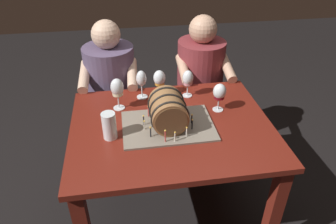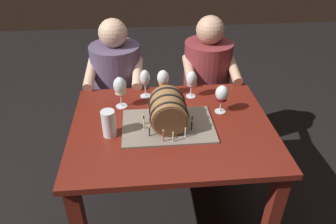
# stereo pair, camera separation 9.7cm
# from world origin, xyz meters

# --- Properties ---
(ground_plane) EXTENTS (8.00, 8.00, 0.00)m
(ground_plane) POSITION_xyz_m (0.00, 0.00, 0.00)
(ground_plane) COLOR black
(dining_table) EXTENTS (1.15, 0.91, 0.75)m
(dining_table) POSITION_xyz_m (0.00, 0.00, 0.63)
(dining_table) COLOR maroon
(dining_table) RESTS_ON ground
(barrel_cake) EXTENTS (0.52, 0.36, 0.22)m
(barrel_cake) POSITION_xyz_m (-0.02, -0.02, 0.84)
(barrel_cake) COLOR gray
(barrel_cake) RESTS_ON dining_table
(wine_glass_red) EXTENTS (0.08, 0.08, 0.18)m
(wine_glass_red) POSITION_xyz_m (0.31, 0.11, 0.87)
(wine_glass_red) COLOR white
(wine_glass_red) RESTS_ON dining_table
(wine_glass_amber) EXTENTS (0.08, 0.08, 0.18)m
(wine_glass_amber) POSITION_xyz_m (-0.02, 0.35, 0.87)
(wine_glass_amber) COLOR white
(wine_glass_amber) RESTS_ON dining_table
(wine_glass_rose) EXTENTS (0.07, 0.07, 0.18)m
(wine_glass_rose) POSITION_xyz_m (0.16, 0.31, 0.87)
(wine_glass_rose) COLOR white
(wine_glass_rose) RESTS_ON dining_table
(wine_glass_empty) EXTENTS (0.07, 0.07, 0.19)m
(wine_glass_empty) POSITION_xyz_m (-0.14, 0.34, 0.88)
(wine_glass_empty) COLOR white
(wine_glass_empty) RESTS_ON dining_table
(wine_glass_white) EXTENTS (0.08, 0.08, 0.20)m
(wine_glass_white) POSITION_xyz_m (-0.29, 0.23, 0.89)
(wine_glass_white) COLOR white
(wine_glass_white) RESTS_ON dining_table
(beer_pint) EXTENTS (0.08, 0.08, 0.15)m
(beer_pint) POSITION_xyz_m (-0.35, -0.06, 0.82)
(beer_pint) COLOR white
(beer_pint) RESTS_ON dining_table
(person_seated_left) EXTENTS (0.42, 0.49, 1.16)m
(person_seated_left) POSITION_xyz_m (-0.35, 0.70, 0.55)
(person_seated_left) COLOR #372D40
(person_seated_left) RESTS_ON ground
(person_seated_right) EXTENTS (0.39, 0.47, 1.16)m
(person_seated_right) POSITION_xyz_m (0.35, 0.70, 0.55)
(person_seated_right) COLOR #4C1B1E
(person_seated_right) RESTS_ON ground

